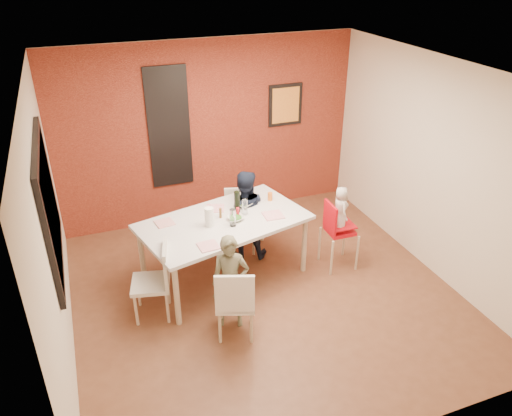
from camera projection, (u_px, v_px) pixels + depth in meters
name	position (u px, v px, depth m)	size (l,w,h in m)	color
ground	(265.00, 294.00, 6.16)	(4.50, 4.50, 0.00)	brown
ceiling	(267.00, 73.00, 4.89)	(4.50, 4.50, 0.02)	white
wall_back	(209.00, 132.00, 7.38)	(4.50, 0.02, 2.70)	beige
wall_front	(378.00, 324.00, 3.67)	(4.50, 0.02, 2.70)	beige
wall_left	(50.00, 233.00, 4.82)	(0.02, 4.50, 2.70)	beige
wall_right	(433.00, 167.00, 6.23)	(0.02, 4.50, 2.70)	beige
brick_accent_wall	(210.00, 133.00, 7.36)	(4.50, 0.02, 2.70)	maroon
picture_window_frame	(49.00, 205.00, 4.90)	(0.05, 1.70, 1.30)	black
picture_window_pane	(50.00, 205.00, 4.91)	(0.02, 1.55, 1.15)	black
glassblock_strip	(169.00, 128.00, 7.09)	(0.55, 0.03, 1.70)	silver
glassblock_surround	(169.00, 128.00, 7.09)	(0.60, 0.03, 1.76)	black
art_print_frame	(285.00, 105.00, 7.58)	(0.54, 0.03, 0.64)	black
art_print_canvas	(286.00, 105.00, 7.57)	(0.44, 0.01, 0.54)	gold
dining_table	(224.00, 226.00, 6.12)	(2.22, 1.57, 0.84)	silver
chair_near	(235.00, 300.00, 5.26)	(0.53, 0.53, 0.89)	white
chair_far	(240.00, 216.00, 6.90)	(0.49, 0.49, 0.87)	white
chair_left	(157.00, 277.00, 5.60)	(0.51, 0.51, 0.92)	silver
high_chair	(337.00, 229.00, 6.44)	(0.41, 0.41, 0.94)	red
child_near	(231.00, 282.00, 5.43)	(0.41, 0.27, 1.12)	brown
child_far	(244.00, 215.00, 6.63)	(0.61, 0.48, 1.26)	black
toddler	(340.00, 209.00, 6.31)	(0.29, 0.19, 0.59)	beige
plate_near_left	(208.00, 246.00, 5.56)	(0.22, 0.22, 0.01)	white
plate_far_mid	(215.00, 208.00, 6.35)	(0.23, 0.23, 0.01)	white
plate_near_right	(273.00, 215.00, 6.19)	(0.24, 0.24, 0.01)	white
plate_far_left	(165.00, 223.00, 6.02)	(0.21, 0.21, 0.01)	white
salad_bowl_a	(236.00, 218.00, 6.08)	(0.20, 0.20, 0.05)	white
salad_bowl_b	(244.00, 204.00, 6.41)	(0.20, 0.20, 0.05)	silver
wine_bottle	(237.00, 202.00, 6.22)	(0.07, 0.07, 0.28)	black
wine_glass_a	(233.00, 218.00, 5.92)	(0.08, 0.08, 0.22)	white
wine_glass_b	(245.00, 207.00, 6.17)	(0.07, 0.07, 0.20)	white
paper_towel_roll	(209.00, 217.00, 5.91)	(0.11, 0.11, 0.24)	white
condiment_red	(238.00, 213.00, 6.09)	(0.04, 0.04, 0.15)	red
condiment_green	(233.00, 213.00, 6.11)	(0.03, 0.03, 0.13)	#367627
condiment_brown	(220.00, 213.00, 6.11)	(0.03, 0.03, 0.13)	brown
sippy_cup	(270.00, 196.00, 6.53)	(0.06, 0.06, 0.11)	orange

